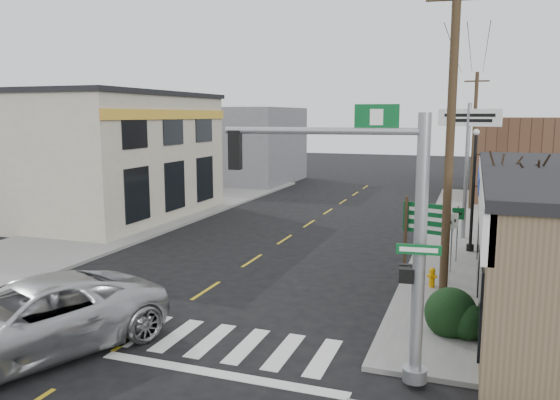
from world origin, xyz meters
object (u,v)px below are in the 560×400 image
(bare_tree, at_px, (519,164))
(utility_pole_far, at_px, (474,140))
(traffic_signal_pole, at_px, (387,219))
(guide_sign, at_px, (426,227))
(fire_hydrant, at_px, (432,276))
(dance_center_sign, at_px, (468,136))
(utility_pole_near, at_px, (450,145))
(lamp_post, at_px, (475,181))
(suv, at_px, (30,320))

(bare_tree, xyz_separation_m, utility_pole_far, (-1.39, 16.70, 0.03))
(traffic_signal_pole, relative_size, utility_pole_far, 0.72)
(guide_sign, height_order, fire_hydrant, guide_sign)
(dance_center_sign, distance_m, utility_pole_near, 10.06)
(guide_sign, bearing_deg, bare_tree, 4.61)
(fire_hydrant, relative_size, utility_pole_near, 0.07)
(utility_pole_far, bearing_deg, guide_sign, -91.20)
(lamp_post, distance_m, bare_tree, 5.80)
(dance_center_sign, xyz_separation_m, utility_pole_far, (0.23, 8.62, -0.53))
(fire_hydrant, height_order, utility_pole_far, utility_pole_far)
(suv, xyz_separation_m, traffic_signal_pole, (8.19, 1.56, 2.72))
(dance_center_sign, bearing_deg, fire_hydrant, -73.08)
(fire_hydrant, distance_m, dance_center_sign, 9.24)
(fire_hydrant, bearing_deg, utility_pole_far, 86.45)
(suv, bearing_deg, guide_sign, 70.57)
(utility_pole_near, bearing_deg, utility_pole_far, 80.65)
(lamp_post, height_order, bare_tree, bare_tree)
(traffic_signal_pole, relative_size, utility_pole_near, 0.62)
(traffic_signal_pole, height_order, dance_center_sign, dance_center_sign)
(suv, bearing_deg, utility_pole_far, 92.34)
(lamp_post, height_order, utility_pole_far, utility_pole_far)
(traffic_signal_pole, relative_size, bare_tree, 1.11)
(dance_center_sign, bearing_deg, utility_pole_near, -69.47)
(dance_center_sign, height_order, bare_tree, dance_center_sign)
(traffic_signal_pole, xyz_separation_m, utility_pole_far, (1.59, 23.54, 0.69))
(dance_center_sign, bearing_deg, traffic_signal_pole, -72.60)
(lamp_post, relative_size, bare_tree, 0.96)
(traffic_signal_pole, bearing_deg, bare_tree, 60.24)
(guide_sign, relative_size, utility_pole_near, 0.31)
(guide_sign, height_order, utility_pole_far, utility_pole_far)
(bare_tree, distance_m, utility_pole_near, 2.87)
(traffic_signal_pole, xyz_separation_m, utility_pole_near, (1.00, 4.87, 1.32))
(utility_pole_near, bearing_deg, bare_tree, 37.30)
(fire_hydrant, bearing_deg, traffic_signal_pole, -94.63)
(guide_sign, distance_m, lamp_post, 5.26)
(suv, relative_size, fire_hydrant, 9.79)
(suv, height_order, bare_tree, bare_tree)
(fire_hydrant, bearing_deg, suv, -136.28)
(suv, height_order, utility_pole_near, utility_pole_near)
(dance_center_sign, distance_m, utility_pole_far, 8.64)
(suv, xyz_separation_m, utility_pole_far, (9.78, 25.10, 3.41))
(dance_center_sign, relative_size, bare_tree, 1.17)
(bare_tree, bearing_deg, dance_center_sign, 101.33)
(traffic_signal_pole, bearing_deg, utility_pole_far, 79.90)
(suv, relative_size, guide_sign, 2.24)
(lamp_post, height_order, dance_center_sign, dance_center_sign)
(traffic_signal_pole, height_order, fire_hydrant, traffic_signal_pole)
(fire_hydrant, relative_size, lamp_post, 0.13)
(lamp_post, bearing_deg, bare_tree, -82.15)
(traffic_signal_pole, distance_m, utility_pole_far, 23.60)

